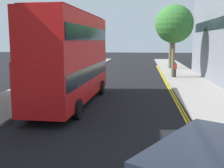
# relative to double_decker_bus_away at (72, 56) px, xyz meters

# --- Properties ---
(sidewalk_right) EXTENTS (4.00, 80.00, 0.14)m
(sidewalk_right) POSITION_rel_double_decker_bus_away_xyz_m (8.85, 1.91, -2.96)
(sidewalk_right) COLOR gray
(sidewalk_right) RESTS_ON ground
(sidewalk_left) EXTENTS (4.00, 80.00, 0.14)m
(sidewalk_left) POSITION_rel_double_decker_bus_away_xyz_m (-4.15, 1.91, -2.96)
(sidewalk_left) COLOR gray
(sidewalk_left) RESTS_ON ground
(kerb_line_outer) EXTENTS (0.10, 56.00, 0.01)m
(kerb_line_outer) POSITION_rel_double_decker_bus_away_xyz_m (6.75, -0.09, -3.03)
(kerb_line_outer) COLOR yellow
(kerb_line_outer) RESTS_ON ground
(kerb_line_inner) EXTENTS (0.10, 56.00, 0.01)m
(kerb_line_inner) POSITION_rel_double_decker_bus_away_xyz_m (6.59, -0.09, -3.03)
(kerb_line_inner) COLOR yellow
(kerb_line_inner) RESTS_ON ground
(double_decker_bus_away) EXTENTS (3.10, 10.89, 5.64)m
(double_decker_bus_away) POSITION_rel_double_decker_bus_away_xyz_m (0.00, 0.00, 0.00)
(double_decker_bus_away) COLOR red
(double_decker_bus_away) RESTS_ON ground
(pedestrian_far) EXTENTS (0.34, 0.22, 1.62)m
(pedestrian_far) POSITION_rel_double_decker_bus_away_xyz_m (7.84, 12.85, -2.04)
(pedestrian_far) COLOR #2D2D38
(pedestrian_far) RESTS_ON sidewalk_right
(street_tree_near) EXTENTS (3.94, 3.94, 7.51)m
(street_tree_near) POSITION_rel_double_decker_bus_away_xyz_m (7.58, 12.90, 2.62)
(street_tree_near) COLOR #6B6047
(street_tree_near) RESTS_ON sidewalk_right
(street_tree_mid) EXTENTS (3.81, 3.81, 7.70)m
(street_tree_mid) POSITION_rel_double_decker_bus_away_xyz_m (8.21, 22.70, 2.86)
(street_tree_mid) COLOR #6B6047
(street_tree_mid) RESTS_ON sidewalk_right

